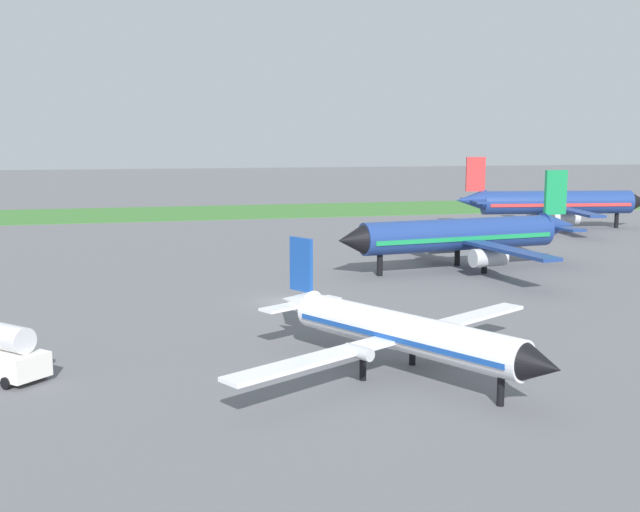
{
  "coord_description": "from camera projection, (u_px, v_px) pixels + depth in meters",
  "views": [
    {
      "loc": [
        -11.85,
        -62.03,
        13.78
      ],
      "look_at": [
        4.56,
        5.09,
        3.0
      ],
      "focal_mm": 42.17,
      "sensor_mm": 36.0,
      "label": 1
    }
  ],
  "objects": [
    {
      "name": "grass_taxiway_strip",
      "position": [
        202.0,
        213.0,
        141.96
      ],
      "size": [
        360.0,
        28.0,
        0.08
      ],
      "primitive_type": "cube",
      "color": "#3D7533",
      "rests_on": "ground_plane"
    },
    {
      "name": "airplane_parked_jet_far",
      "position": [
        553.0,
        203.0,
        116.23
      ],
      "size": [
        30.82,
        31.3,
        11.09
      ],
      "rotation": [
        0.0,
        0.0,
        6.13
      ],
      "color": "navy",
      "rests_on": "ground_plane"
    },
    {
      "name": "airplane_foreground_turboprop",
      "position": [
        398.0,
        330.0,
        43.94
      ],
      "size": [
        22.16,
        19.31,
        7.36
      ],
      "rotation": [
        0.0,
        0.0,
        5.22
      ],
      "color": "white",
      "rests_on": "ground_plane"
    },
    {
      "name": "airplane_midfield_jet",
      "position": [
        463.0,
        235.0,
        79.37
      ],
      "size": [
        28.94,
        29.41,
        10.41
      ],
      "rotation": [
        0.0,
        0.0,
        3.27
      ],
      "color": "navy",
      "rests_on": "ground_plane"
    },
    {
      "name": "ground_plane",
      "position": [
        283.0,
        301.0,
        64.44
      ],
      "size": [
        600.0,
        600.0,
        0.0
      ],
      "primitive_type": "plane",
      "color": "slate"
    }
  ]
}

